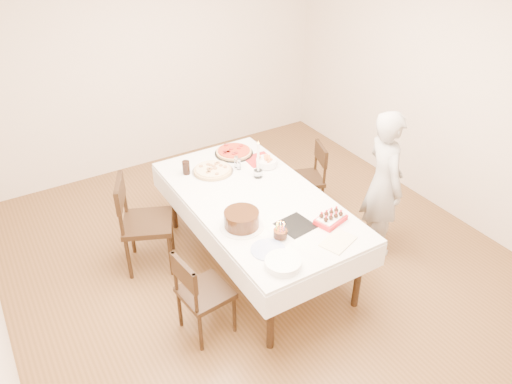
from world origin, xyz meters
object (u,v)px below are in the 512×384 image
person (383,184)px  layer_cake (242,219)px  chair_left_dessert (205,293)px  pizza_white (213,170)px  dining_table (256,231)px  birthday_cake (280,230)px  pizza_pepperoni (234,152)px  cola_glass (186,168)px  pasta_bowl (267,162)px  strawberry_box (331,219)px  chair_left_savory (148,223)px  chair_right_savory (304,179)px  taper_candle (258,159)px

person → layer_cake: size_ratio=4.00×
chair_left_dessert → pizza_white: bearing=-126.5°
dining_table → birthday_cake: 0.76m
pizza_pepperoni → cola_glass: bearing=-169.0°
chair_left_dessert → layer_cake: size_ratio=2.18×
pasta_bowl → cola_glass: bearing=159.7°
pizza_pepperoni → birthday_cake: birthday_cake is taller
strawberry_box → pizza_white: bearing=110.6°
layer_cake → chair_left_savory: bearing=123.5°
person → cola_glass: 1.88m
chair_left_dessert → pizza_pepperoni: chair_left_dessert is taller
person → pizza_white: person is taller
dining_table → chair_right_savory: 1.04m
chair_left_savory → layer_cake: (0.54, -0.82, 0.35)m
dining_table → pasta_bowl: size_ratio=10.31×
chair_left_dessert → layer_cake: 0.65m
chair_left_savory → pizza_pepperoni: chair_left_savory is taller
pizza_pepperoni → pasta_bowl: bearing=-68.5°
dining_table → taper_candle: size_ratio=5.55×
chair_left_savory → chair_left_dessert: size_ratio=1.19×
pizza_pepperoni → pasta_bowl: (0.15, -0.39, 0.02)m
pizza_white → pizza_pepperoni: same height
cola_glass → birthday_cake: birthday_cake is taller
chair_left_savory → dining_table: bearing=173.2°
taper_candle → pizza_white: bearing=137.4°
chair_left_dessert → birthday_cake: bearing=166.2°
layer_cake → strawberry_box: bearing=-26.4°
taper_candle → cola_glass: 0.71m
chair_left_dessert → layer_cake: layer_cake is taller
chair_right_savory → person: (0.25, -0.90, 0.34)m
layer_cake → birthday_cake: size_ratio=2.88×
birthday_cake → layer_cake: bearing=123.1°
chair_left_savory → pasta_bowl: bearing=-159.6°
pizza_white → pizza_pepperoni: (0.36, 0.22, 0.00)m
person → pizza_white: size_ratio=3.67×
chair_left_savory → pasta_bowl: size_ratio=4.59×
dining_table → chair_right_savory: chair_right_savory is taller
cola_glass → layer_cake: (0.03, -1.02, 0.00)m
pizza_white → chair_left_dessert: bearing=-120.5°
chair_right_savory → person: 0.99m
strawberry_box → chair_left_dessert: bearing=173.4°
chair_right_savory → chair_left_dessert: (-1.69, -1.00, 0.00)m
person → taper_candle: person is taller
cola_glass → birthday_cake: (0.22, -1.31, 0.01)m
pizza_white → strawberry_box: size_ratio=1.55×
pasta_bowl → taper_candle: bearing=-143.1°
cola_glass → strawberry_box: size_ratio=0.52×
pasta_bowl → chair_left_savory: bearing=176.6°
strawberry_box → person: bearing=15.9°
cola_glass → chair_right_savory: bearing=-9.8°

